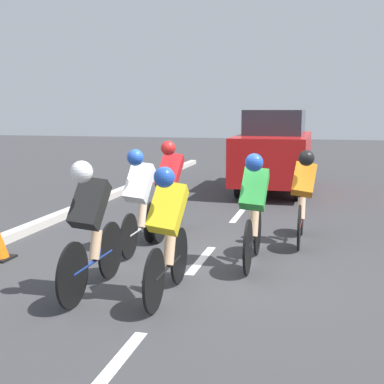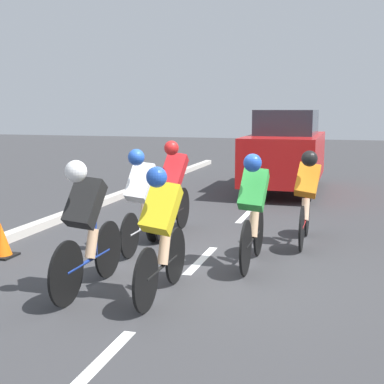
{
  "view_description": "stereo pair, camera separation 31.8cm",
  "coord_description": "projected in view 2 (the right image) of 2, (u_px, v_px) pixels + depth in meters",
  "views": [
    {
      "loc": [
        -1.6,
        6.8,
        2.08
      ],
      "look_at": [
        0.13,
        -0.17,
        0.95
      ],
      "focal_mm": 50.0,
      "sensor_mm": 36.0,
      "label": 1
    },
    {
      "loc": [
        -1.91,
        6.72,
        2.08
      ],
      "look_at": [
        0.13,
        -0.17,
        0.95
      ],
      "focal_mm": 50.0,
      "sensor_mm": 36.0,
      "label": 2
    }
  ],
  "objects": [
    {
      "name": "ground_plane",
      "position": [
        198.0,
        264.0,
        7.23
      ],
      "size": [
        60.0,
        60.0,
        0.0
      ],
      "primitive_type": "plane",
      "color": "#38383A"
    },
    {
      "name": "lane_stripe_near",
      "position": [
        96.0,
        366.0,
        4.36
      ],
      "size": [
        0.12,
        1.4,
        0.01
      ],
      "primitive_type": "cube",
      "color": "white",
      "rests_on": "ground"
    },
    {
      "name": "lane_stripe_mid",
      "position": [
        201.0,
        260.0,
        7.39
      ],
      "size": [
        0.12,
        1.4,
        0.01
      ],
      "primitive_type": "cube",
      "color": "white",
      "rests_on": "ground"
    },
    {
      "name": "lane_stripe_far",
      "position": [
        245.0,
        216.0,
        10.42
      ],
      "size": [
        0.12,
        1.4,
        0.01
      ],
      "primitive_type": "cube",
      "color": "white",
      "rests_on": "ground"
    },
    {
      "name": "curb",
      "position": [
        3.0,
        239.0,
        8.28
      ],
      "size": [
        0.2,
        25.11,
        0.14
      ],
      "primitive_type": "cube",
      "color": "beige",
      "rests_on": "ground"
    },
    {
      "name": "cyclist_black",
      "position": [
        86.0,
        223.0,
        5.97
      ],
      "size": [
        0.37,
        1.73,
        1.54
      ],
      "color": "black",
      "rests_on": "ground"
    },
    {
      "name": "cyclist_green",
      "position": [
        253.0,
        207.0,
        6.99
      ],
      "size": [
        0.36,
        1.67,
        1.52
      ],
      "color": "black",
      "rests_on": "ground"
    },
    {
      "name": "cyclist_yellow",
      "position": [
        161.0,
        229.0,
        5.78
      ],
      "size": [
        0.39,
        1.65,
        1.49
      ],
      "color": "black",
      "rests_on": "ground"
    },
    {
      "name": "cyclist_red",
      "position": [
        173.0,
        186.0,
        8.68
      ],
      "size": [
        0.4,
        1.74,
        1.58
      ],
      "color": "black",
      "rests_on": "ground"
    },
    {
      "name": "cyclist_orange",
      "position": [
        307.0,
        194.0,
        8.14
      ],
      "size": [
        0.39,
        1.69,
        1.47
      ],
      "color": "black",
      "rests_on": "ground"
    },
    {
      "name": "cyclist_white",
      "position": [
        141.0,
        196.0,
        7.75
      ],
      "size": [
        0.37,
        1.6,
        1.52
      ],
      "color": "black",
      "rests_on": "ground"
    },
    {
      "name": "support_car",
      "position": [
        286.0,
        151.0,
        13.38
      ],
      "size": [
        1.7,
        4.14,
        2.04
      ],
      "color": "black",
      "rests_on": "ground"
    },
    {
      "name": "traffic_cone",
      "position": [
        1.0,
        241.0,
        7.52
      ],
      "size": [
        0.36,
        0.36,
        0.49
      ],
      "color": "black",
      "rests_on": "ground"
    }
  ]
}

